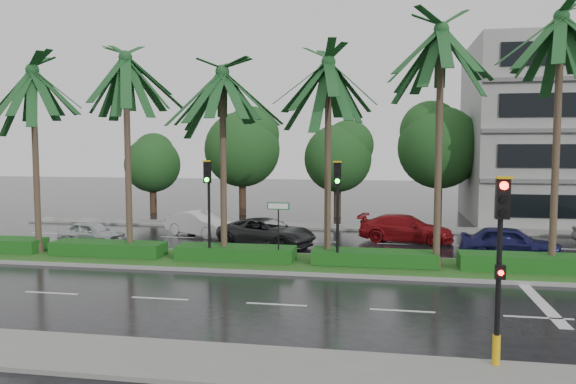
% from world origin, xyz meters
% --- Properties ---
extents(ground, '(120.00, 120.00, 0.00)m').
position_xyz_m(ground, '(0.00, 0.00, 0.00)').
color(ground, black).
rests_on(ground, ground).
extents(near_sidewalk, '(40.00, 2.40, 0.12)m').
position_xyz_m(near_sidewalk, '(0.00, -10.20, 0.06)').
color(near_sidewalk, slate).
rests_on(near_sidewalk, ground).
extents(far_sidewalk, '(40.00, 2.00, 0.12)m').
position_xyz_m(far_sidewalk, '(0.00, 12.00, 0.06)').
color(far_sidewalk, slate).
rests_on(far_sidewalk, ground).
extents(median, '(36.00, 4.00, 0.15)m').
position_xyz_m(median, '(0.00, 1.00, 0.08)').
color(median, gray).
rests_on(median, ground).
extents(hedge, '(35.20, 1.40, 0.60)m').
position_xyz_m(hedge, '(0.00, 1.00, 0.45)').
color(hedge, '#184C15').
rests_on(hedge, median).
extents(lane_markings, '(34.00, 13.06, 0.01)m').
position_xyz_m(lane_markings, '(3.04, -0.43, 0.01)').
color(lane_markings, silver).
rests_on(lane_markings, ground).
extents(palm_row, '(26.30, 4.20, 10.74)m').
position_xyz_m(palm_row, '(-1.24, 1.02, 8.36)').
color(palm_row, '#423526').
rests_on(palm_row, median).
extents(signal_near, '(0.34, 0.45, 4.36)m').
position_xyz_m(signal_near, '(6.00, -9.39, 2.50)').
color(signal_near, black).
rests_on(signal_near, near_sidewalk).
extents(signal_median_left, '(0.34, 0.42, 4.36)m').
position_xyz_m(signal_median_left, '(-4.00, 0.30, 3.00)').
color(signal_median_left, black).
rests_on(signal_median_left, median).
extents(signal_median_right, '(0.34, 0.42, 4.36)m').
position_xyz_m(signal_median_right, '(1.50, 0.30, 3.00)').
color(signal_median_right, black).
rests_on(signal_median_right, median).
extents(street_sign, '(0.95, 0.09, 2.60)m').
position_xyz_m(street_sign, '(-1.00, 0.48, 2.12)').
color(street_sign, black).
rests_on(street_sign, median).
extents(bg_trees, '(32.83, 5.68, 8.21)m').
position_xyz_m(bg_trees, '(1.95, 17.59, 4.93)').
color(bg_trees, '#332217').
rests_on(bg_trees, ground).
extents(car_silver, '(2.08, 3.79, 1.22)m').
position_xyz_m(car_silver, '(-11.50, 4.00, 0.61)').
color(car_silver, silver).
rests_on(car_silver, ground).
extents(car_white, '(3.11, 4.44, 1.39)m').
position_xyz_m(car_white, '(-7.00, 7.77, 0.69)').
color(car_white, beige).
rests_on(car_white, ground).
extents(car_darkgrey, '(3.89, 5.59, 1.42)m').
position_xyz_m(car_darkgrey, '(-2.50, 5.22, 0.71)').
color(car_darkgrey, '#232326').
rests_on(car_darkgrey, ground).
extents(car_red, '(2.83, 5.24, 1.44)m').
position_xyz_m(car_red, '(4.50, 7.74, 0.72)').
color(car_red, maroon).
rests_on(car_red, ground).
extents(car_blue, '(2.47, 4.60, 1.49)m').
position_xyz_m(car_blue, '(9.00, 4.00, 0.74)').
color(car_blue, '#1A1A4F').
rests_on(car_blue, ground).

